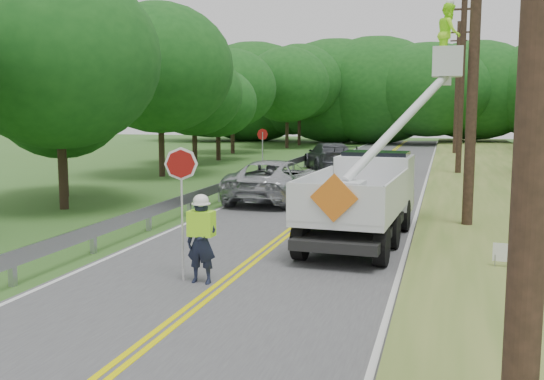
# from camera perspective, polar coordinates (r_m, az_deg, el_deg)

# --- Properties ---
(ground) EXTENTS (140.00, 140.00, 0.00)m
(ground) POSITION_cam_1_polar(r_m,az_deg,el_deg) (10.86, -8.85, -11.93)
(ground) COLOR #3B6324
(ground) RESTS_ON ground
(road) EXTENTS (7.20, 96.00, 0.03)m
(road) POSITION_cam_1_polar(r_m,az_deg,el_deg) (23.95, 5.22, -1.12)
(road) COLOR #49484B
(road) RESTS_ON ground
(guardrail) EXTENTS (0.18, 48.00, 0.77)m
(guardrail) POSITION_cam_1_polar(r_m,az_deg,el_deg) (25.77, -3.21, 0.73)
(guardrail) COLOR #9FA1A7
(guardrail) RESTS_ON ground
(utility_poles) EXTENTS (1.60, 43.30, 10.00)m
(utility_poles) POSITION_cam_1_polar(r_m,az_deg,el_deg) (26.36, 17.56, 10.82)
(utility_poles) COLOR black
(utility_poles) RESTS_ON ground
(tall_grass_verge) EXTENTS (7.00, 96.00, 0.30)m
(tall_grass_verge) POSITION_cam_1_polar(r_m,az_deg,el_deg) (23.70, 22.35, -1.41)
(tall_grass_verge) COLOR #4F6F2A
(tall_grass_verge) RESTS_ON ground
(treeline_left) EXTENTS (10.67, 56.58, 9.99)m
(treeline_left) POSITION_cam_1_polar(r_m,az_deg,el_deg) (41.70, -4.89, 10.02)
(treeline_left) COLOR #332319
(treeline_left) RESTS_ON ground
(treeline_horizon) EXTENTS (56.52, 14.49, 11.32)m
(treeline_horizon) POSITION_cam_1_polar(r_m,az_deg,el_deg) (65.87, 11.14, 9.05)
(treeline_horizon) COLOR #174A17
(treeline_horizon) RESTS_ON ground
(flagger) EXTENTS (1.09, 0.42, 2.81)m
(flagger) POSITION_cam_1_polar(r_m,az_deg,el_deg) (12.74, -6.63, -4.20)
(flagger) COLOR #191E33
(flagger) RESTS_ON road
(bucket_truck) EXTENTS (3.82, 6.70, 6.51)m
(bucket_truck) POSITION_cam_1_polar(r_m,az_deg,el_deg) (17.64, 9.38, 0.60)
(bucket_truck) COLOR black
(bucket_truck) RESTS_ON road
(suv_silver) EXTENTS (2.92, 5.91, 1.61)m
(suv_silver) POSITION_cam_1_polar(r_m,az_deg,el_deg) (24.08, 0.30, 0.92)
(suv_silver) COLOR #ACAFB4
(suv_silver) RESTS_ON road
(suv_darkgrey) EXTENTS (4.26, 6.09, 1.64)m
(suv_darkgrey) POSITION_cam_1_polar(r_m,az_deg,el_deg) (36.22, 5.36, 3.13)
(suv_darkgrey) COLOR #3B3E44
(suv_darkgrey) RESTS_ON road
(stop_sign_permanent) EXTENTS (0.45, 0.38, 2.65)m
(stop_sign_permanent) POSITION_cam_1_polar(r_m,az_deg,el_deg) (30.12, -0.89, 4.06)
(stop_sign_permanent) COLOR #9FA1A7
(stop_sign_permanent) RESTS_ON ground
(yard_sign) EXTENTS (0.55, 0.08, 0.80)m
(yard_sign) POSITION_cam_1_polar(r_m,az_deg,el_deg) (13.85, 20.95, -5.59)
(yard_sign) COLOR white
(yard_sign) RESTS_ON ground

